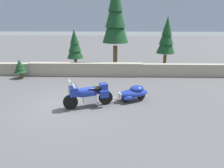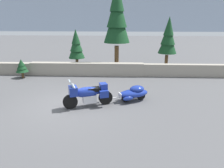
{
  "view_description": "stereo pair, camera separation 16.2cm",
  "coord_description": "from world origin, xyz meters",
  "px_view_note": "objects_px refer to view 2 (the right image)",
  "views": [
    {
      "loc": [
        2.27,
        -8.93,
        3.92
      ],
      "look_at": [
        2.0,
        0.65,
        0.85
      ],
      "focal_mm": 33.12,
      "sensor_mm": 36.0,
      "label": 1
    },
    {
      "loc": [
        2.43,
        -8.92,
        3.92
      ],
      "look_at": [
        2.0,
        0.65,
        0.85
      ],
      "focal_mm": 33.12,
      "sensor_mm": 36.0,
      "label": 2
    }
  ],
  "objects_px": {
    "touring_motorcycle": "(88,94)",
    "car_shaped_trailer": "(134,93)",
    "pine_tree_tall": "(117,15)",
    "pine_tree_secondary": "(76,45)",
    "pine_tree_far_right": "(168,37)"
  },
  "relations": [
    {
      "from": "touring_motorcycle",
      "to": "car_shaped_trailer",
      "type": "bearing_deg",
      "value": 20.35
    },
    {
      "from": "pine_tree_tall",
      "to": "touring_motorcycle",
      "type": "bearing_deg",
      "value": -99.33
    },
    {
      "from": "pine_tree_tall",
      "to": "pine_tree_secondary",
      "type": "height_order",
      "value": "pine_tree_tall"
    },
    {
      "from": "pine_tree_far_right",
      "to": "pine_tree_tall",
      "type": "bearing_deg",
      "value": -174.98
    },
    {
      "from": "touring_motorcycle",
      "to": "pine_tree_secondary",
      "type": "xyz_separation_m",
      "value": [
        -1.88,
        6.62,
        1.36
      ]
    },
    {
      "from": "touring_motorcycle",
      "to": "pine_tree_tall",
      "type": "height_order",
      "value": "pine_tree_tall"
    },
    {
      "from": "car_shaped_trailer",
      "to": "pine_tree_secondary",
      "type": "xyz_separation_m",
      "value": [
        -4.01,
        5.83,
        1.57
      ]
    },
    {
      "from": "car_shaped_trailer",
      "to": "pine_tree_tall",
      "type": "bearing_deg",
      "value": 99.11
    },
    {
      "from": "touring_motorcycle",
      "to": "pine_tree_tall",
      "type": "relative_size",
      "value": 0.33
    },
    {
      "from": "pine_tree_far_right",
      "to": "touring_motorcycle",
      "type": "bearing_deg",
      "value": -124.54
    },
    {
      "from": "touring_motorcycle",
      "to": "pine_tree_secondary",
      "type": "distance_m",
      "value": 7.01
    },
    {
      "from": "car_shaped_trailer",
      "to": "pine_tree_tall",
      "type": "height_order",
      "value": "pine_tree_tall"
    },
    {
      "from": "touring_motorcycle",
      "to": "pine_tree_secondary",
      "type": "height_order",
      "value": "pine_tree_secondary"
    },
    {
      "from": "touring_motorcycle",
      "to": "pine_tree_far_right",
      "type": "height_order",
      "value": "pine_tree_far_right"
    },
    {
      "from": "car_shaped_trailer",
      "to": "pine_tree_tall",
      "type": "relative_size",
      "value": 0.33
    }
  ]
}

